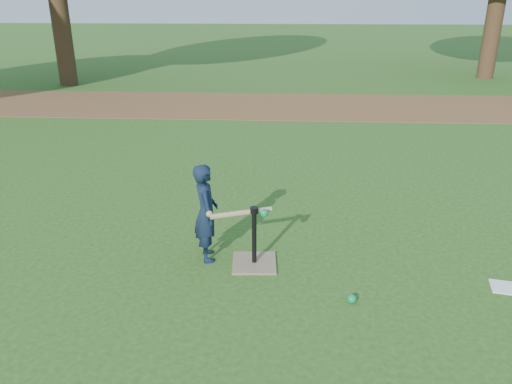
{
  "coord_description": "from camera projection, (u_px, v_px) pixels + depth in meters",
  "views": [
    {
      "loc": [
        0.26,
        -4.25,
        2.51
      ],
      "look_at": [
        -0.01,
        0.38,
        0.65
      ],
      "focal_mm": 35.0,
      "sensor_mm": 36.0,
      "label": 1
    }
  ],
  "objects": [
    {
      "name": "batting_tee",
      "position": [
        254.0,
        254.0,
        4.92
      ],
      "size": [
        0.45,
        0.45,
        0.61
      ],
      "color": "#8C7259",
      "rests_on": "ground"
    },
    {
      "name": "ground",
      "position": [
        255.0,
        268.0,
        4.89
      ],
      "size": [
        80.0,
        80.0,
        0.0
      ],
      "primitive_type": "plane",
      "color": "#285116",
      "rests_on": "ground"
    },
    {
      "name": "child",
      "position": [
        206.0,
        213.0,
        4.89
      ],
      "size": [
        0.33,
        0.42,
        1.0
      ],
      "primitive_type": "imported",
      "rotation": [
        0.0,
        0.0,
        1.84
      ],
      "color": "#101C32",
      "rests_on": "ground"
    },
    {
      "name": "wiffle_ball_ground",
      "position": [
        352.0,
        299.0,
        4.32
      ],
      "size": [
        0.08,
        0.08,
        0.08
      ],
      "primitive_type": "sphere",
      "color": "#0C8748",
      "rests_on": "ground"
    },
    {
      "name": "clipboard",
      "position": [
        508.0,
        288.0,
        4.54
      ],
      "size": [
        0.34,
        0.29,
        0.01
      ],
      "primitive_type": "cube",
      "rotation": [
        0.0,
        0.0,
        -0.2
      ],
      "color": "white",
      "rests_on": "ground"
    },
    {
      "name": "swing_action",
      "position": [
        243.0,
        213.0,
        4.73
      ],
      "size": [
        0.62,
        0.26,
        0.08
      ],
      "color": "tan",
      "rests_on": "ground"
    },
    {
      "name": "dirt_strip",
      "position": [
        274.0,
        105.0,
        11.83
      ],
      "size": [
        24.0,
        3.0,
        0.01
      ],
      "primitive_type": "cube",
      "color": "brown",
      "rests_on": "ground"
    }
  ]
}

